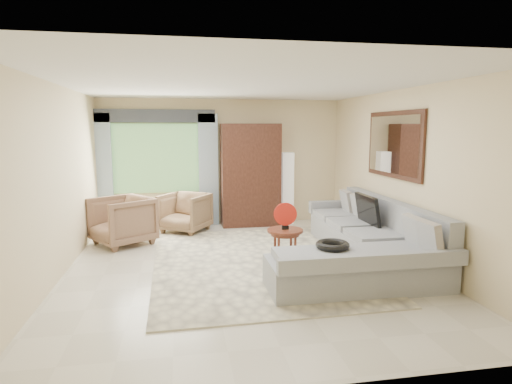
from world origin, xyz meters
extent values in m
plane|color=silver|center=(0.00, 0.00, 0.00)|extent=(6.00, 6.00, 0.00)
cube|color=beige|center=(0.22, 0.16, 0.01)|extent=(3.07, 4.05, 0.02)
cube|color=#9B9CA3|center=(2.00, 0.50, 0.20)|extent=(0.90, 2.40, 0.40)
cube|color=#9B9CA3|center=(1.30, -1.10, 0.20)|extent=(2.30, 0.80, 0.40)
cube|color=#9B9CA3|center=(2.35, 0.10, 0.65)|extent=(0.20, 3.20, 0.50)
cube|color=#9B9CA3|center=(2.00, 1.78, 0.51)|extent=(0.90, 0.16, 0.22)
cube|color=#9B9CA3|center=(1.30, -1.55, 0.49)|extent=(2.30, 0.10, 0.18)
cube|color=black|center=(2.05, 0.32, 0.72)|extent=(0.14, 0.74, 0.48)
torus|color=black|center=(1.00, -0.96, 0.55)|extent=(0.43, 0.43, 0.09)
cylinder|color=#441E12|center=(0.63, 0.02, 0.51)|extent=(0.53, 0.53, 0.04)
cylinder|color=#441E12|center=(0.63, 0.02, 0.24)|extent=(0.35, 0.35, 0.48)
cylinder|color=red|center=(0.63, 0.02, 0.76)|extent=(0.34, 0.09, 0.34)
imported|color=#825C47|center=(-1.89, 1.59, 0.42)|extent=(1.27, 1.26, 0.84)
imported|color=#8E774D|center=(-0.80, 2.35, 0.38)|extent=(1.13, 1.14, 0.76)
imported|color=#999999|center=(-2.37, 2.78, 0.24)|extent=(0.54, 0.51, 0.48)
cube|color=black|center=(0.55, 2.72, 1.05)|extent=(1.20, 0.55, 2.10)
cube|color=silver|center=(1.35, 2.78, 0.75)|extent=(0.24, 0.24, 1.50)
cube|color=#669E59|center=(-1.35, 2.97, 1.40)|extent=(1.80, 0.04, 1.40)
cube|color=#9EB7CC|center=(-2.40, 2.88, 1.15)|extent=(0.40, 0.08, 2.30)
cube|color=#9EB7CC|center=(-0.30, 2.88, 1.15)|extent=(0.40, 0.08, 2.30)
cube|color=#1E232D|center=(-1.35, 2.90, 2.25)|extent=(2.40, 0.12, 0.26)
cube|color=black|center=(2.47, 0.35, 1.75)|extent=(0.04, 1.70, 1.05)
cube|color=white|center=(2.45, 0.35, 1.75)|extent=(0.02, 1.54, 0.90)
camera|label=1|loc=(-0.87, -5.95, 2.01)|focal=30.00mm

